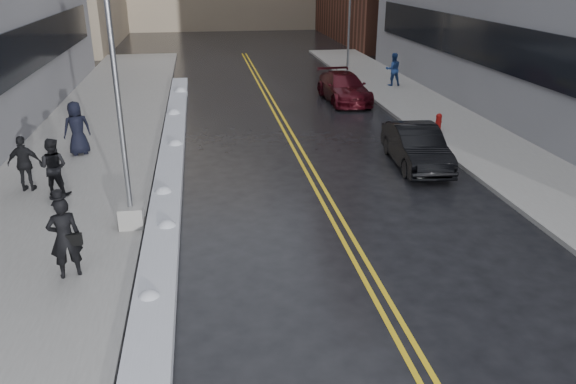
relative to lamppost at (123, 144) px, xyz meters
name	(u,v)px	position (x,y,z in m)	size (l,w,h in m)	color
ground	(258,256)	(3.30, -2.00, -2.53)	(160.00, 160.00, 0.00)	black
sidewalk_west	(90,147)	(-2.45, 8.00, -2.46)	(5.50, 50.00, 0.15)	gray
sidewalk_east	(459,130)	(13.30, 8.00, -2.46)	(4.00, 50.00, 0.15)	gray
lane_line_left	(289,140)	(5.65, 8.00, -2.53)	(0.12, 50.00, 0.01)	gold
lane_line_right	(296,139)	(5.95, 8.00, -2.53)	(0.12, 50.00, 0.01)	gold
snow_ridge	(172,156)	(0.85, 6.00, -2.36)	(0.90, 30.00, 0.34)	#BABCC4
lamppost	(123,144)	(0.00, 0.00, 0.00)	(0.65, 0.65, 7.62)	gray
fire_hydrant	(439,121)	(12.30, 8.00, -1.98)	(0.26, 0.26, 0.73)	maroon
traffic_signal	(349,23)	(11.80, 22.00, 0.87)	(0.16, 0.20, 6.00)	gray
pedestrian_fedora	(65,238)	(-1.16, -2.52, -1.40)	(0.72, 0.47, 1.98)	black
pedestrian_b	(53,167)	(-2.57, 2.75, -1.46)	(0.89, 0.70, 1.84)	black
pedestrian_c	(77,128)	(-2.61, 6.87, -1.37)	(1.00, 0.65, 2.04)	black
pedestrian_d	(25,164)	(-3.55, 3.26, -1.48)	(1.06, 0.44, 1.81)	black
pedestrian_east	(393,69)	(13.46, 17.67, -1.43)	(0.93, 0.72, 1.91)	navy
car_black	(416,146)	(9.74, 4.01, -1.79)	(1.57, 4.52, 1.49)	black
car_maroon	(344,88)	(9.71, 14.67, -1.79)	(2.08, 5.12, 1.49)	#36080F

